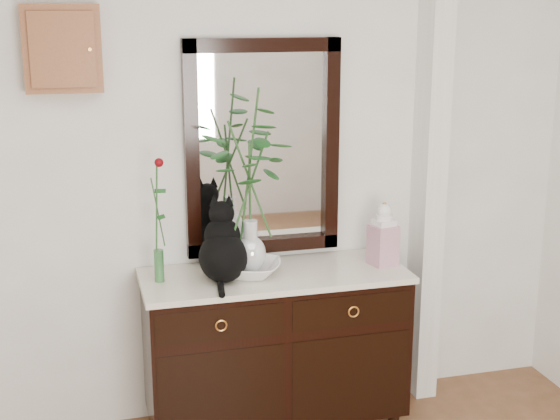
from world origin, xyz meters
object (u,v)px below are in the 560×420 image
object	(u,v)px
sideboard	(275,342)
lotus_bowl	(251,269)
ginger_jar	(383,233)
cat	(223,242)

from	to	relation	value
sideboard	lotus_bowl	xyz separation A→B (m)	(-0.13, -0.01, 0.41)
sideboard	ginger_jar	size ratio (longest dim) A/B	3.99
cat	ginger_jar	world-z (taller)	cat
cat	lotus_bowl	size ratio (longest dim) A/B	1.30
cat	lotus_bowl	xyz separation A→B (m)	(0.14, 0.02, -0.16)
sideboard	cat	world-z (taller)	cat
cat	lotus_bowl	bearing A→B (deg)	16.31
sideboard	cat	size ratio (longest dim) A/B	3.45
ginger_jar	sideboard	bearing A→B (deg)	178.55
sideboard	ginger_jar	distance (m)	0.79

